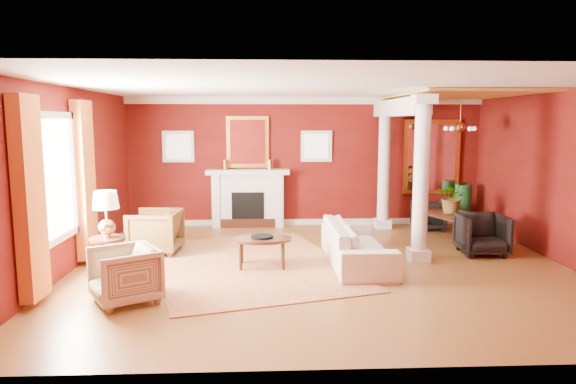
{
  "coord_description": "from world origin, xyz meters",
  "views": [
    {
      "loc": [
        -0.91,
        -8.12,
        2.37
      ],
      "look_at": [
        -0.52,
        0.64,
        1.15
      ],
      "focal_mm": 32.0,
      "sensor_mm": 36.0,
      "label": 1
    }
  ],
  "objects_px": {
    "sofa": "(357,237)",
    "armchair_leopard": "(155,229)",
    "coffee_table": "(262,241)",
    "dining_table": "(451,218)",
    "side_table": "(107,221)",
    "armchair_stripe": "(125,272)"
  },
  "relations": [
    {
      "from": "sofa",
      "to": "dining_table",
      "type": "height_order",
      "value": "sofa"
    },
    {
      "from": "coffee_table",
      "to": "dining_table",
      "type": "xyz_separation_m",
      "value": [
        3.8,
        1.83,
        -0.01
      ]
    },
    {
      "from": "armchair_leopard",
      "to": "coffee_table",
      "type": "xyz_separation_m",
      "value": [
        1.93,
        -0.98,
        0.01
      ]
    },
    {
      "from": "sofa",
      "to": "armchair_stripe",
      "type": "relative_size",
      "value": 2.88
    },
    {
      "from": "armchair_leopard",
      "to": "coffee_table",
      "type": "relative_size",
      "value": 0.9
    },
    {
      "from": "coffee_table",
      "to": "dining_table",
      "type": "bearing_deg",
      "value": 25.78
    },
    {
      "from": "sofa",
      "to": "coffee_table",
      "type": "distance_m",
      "value": 1.59
    },
    {
      "from": "armchair_leopard",
      "to": "dining_table",
      "type": "xyz_separation_m",
      "value": [
        5.72,
        0.85,
        -0.01
      ]
    },
    {
      "from": "armchair_stripe",
      "to": "coffee_table",
      "type": "distance_m",
      "value": 2.37
    },
    {
      "from": "armchair_stripe",
      "to": "dining_table",
      "type": "bearing_deg",
      "value": 90.34
    },
    {
      "from": "armchair_stripe",
      "to": "dining_table",
      "type": "relative_size",
      "value": 0.53
    },
    {
      "from": "side_table",
      "to": "dining_table",
      "type": "relative_size",
      "value": 0.87
    },
    {
      "from": "sofa",
      "to": "side_table",
      "type": "height_order",
      "value": "side_table"
    },
    {
      "from": "side_table",
      "to": "armchair_stripe",
      "type": "bearing_deg",
      "value": -63.85
    },
    {
      "from": "sofa",
      "to": "armchair_leopard",
      "type": "distance_m",
      "value": 3.61
    },
    {
      "from": "side_table",
      "to": "armchair_leopard",
      "type": "bearing_deg",
      "value": 74.3
    },
    {
      "from": "sofa",
      "to": "armchair_leopard",
      "type": "bearing_deg",
      "value": 75.71
    },
    {
      "from": "sofa",
      "to": "side_table",
      "type": "bearing_deg",
      "value": 97.88
    },
    {
      "from": "armchair_stripe",
      "to": "side_table",
      "type": "height_order",
      "value": "side_table"
    },
    {
      "from": "armchair_leopard",
      "to": "sofa",
      "type": "bearing_deg",
      "value": 81.34
    },
    {
      "from": "armchair_stripe",
      "to": "coffee_table",
      "type": "relative_size",
      "value": 0.84
    },
    {
      "from": "armchair_stripe",
      "to": "dining_table",
      "type": "distance_m",
      "value": 6.53
    }
  ]
}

